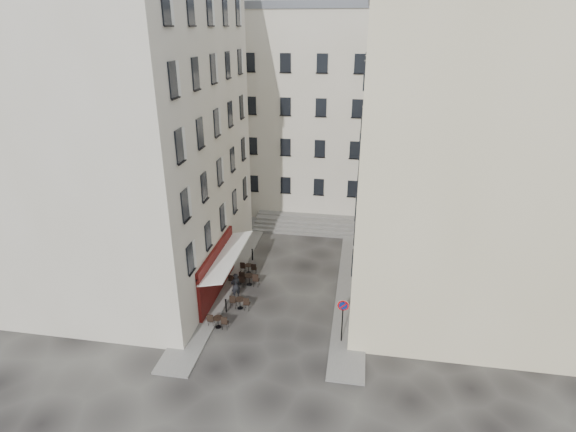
% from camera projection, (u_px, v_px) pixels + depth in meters
% --- Properties ---
extents(ground, '(90.00, 90.00, 0.00)m').
position_uv_depth(ground, '(280.00, 308.00, 28.90)').
color(ground, black).
rests_on(ground, ground).
extents(sidewalk_left, '(2.00, 22.00, 0.12)m').
position_uv_depth(sidewalk_left, '(230.00, 271.00, 33.20)').
color(sidewalk_left, slate).
rests_on(sidewalk_left, ground).
extents(sidewalk_right, '(2.00, 18.00, 0.12)m').
position_uv_depth(sidewalk_right, '(352.00, 289.00, 30.92)').
color(sidewalk_right, slate).
rests_on(sidewalk_right, ground).
extents(building_left, '(12.20, 16.20, 20.60)m').
position_uv_depth(building_left, '(128.00, 133.00, 29.20)').
color(building_left, beige).
rests_on(building_left, ground).
extents(building_right, '(12.20, 14.20, 18.60)m').
position_uv_depth(building_right, '(461.00, 161.00, 26.85)').
color(building_right, beige).
rests_on(building_right, ground).
extents(building_back, '(18.20, 10.20, 18.60)m').
position_uv_depth(building_back, '(305.00, 111.00, 42.67)').
color(building_back, beige).
rests_on(building_back, ground).
extents(cafe_storefront, '(1.74, 7.30, 3.50)m').
position_uv_depth(cafe_storefront, '(218.00, 269.00, 29.74)').
color(cafe_storefront, '#480D0A').
rests_on(cafe_storefront, ground).
extents(stone_steps, '(9.00, 3.15, 0.80)m').
position_uv_depth(stone_steps, '(305.00, 224.00, 40.17)').
color(stone_steps, '#63605E').
rests_on(stone_steps, ground).
extents(bollard_near, '(0.12, 0.12, 0.98)m').
position_uv_depth(bollard_near, '(226.00, 305.00, 28.29)').
color(bollard_near, black).
rests_on(bollard_near, ground).
extents(bollard_mid, '(0.12, 0.12, 0.98)m').
position_uv_depth(bollard_mid, '(240.00, 277.00, 31.46)').
color(bollard_mid, black).
rests_on(bollard_mid, ground).
extents(bollard_far, '(0.12, 0.12, 0.98)m').
position_uv_depth(bollard_far, '(252.00, 254.00, 34.64)').
color(bollard_far, black).
rests_on(bollard_far, ground).
extents(no_parking_sign, '(0.65, 0.10, 2.84)m').
position_uv_depth(no_parking_sign, '(343.00, 313.00, 24.98)').
color(no_parking_sign, black).
rests_on(no_parking_sign, ground).
extents(bistro_table_a, '(1.28, 0.60, 0.90)m').
position_uv_depth(bistro_table_a, '(218.00, 321.00, 26.87)').
color(bistro_table_a, black).
rests_on(bistro_table_a, ground).
extents(bistro_table_b, '(1.31, 0.62, 0.92)m').
position_uv_depth(bistro_table_b, '(240.00, 302.00, 28.67)').
color(bistro_table_b, black).
rests_on(bistro_table_b, ground).
extents(bistro_table_c, '(1.14, 0.53, 0.80)m').
position_uv_depth(bistro_table_c, '(237.00, 280.00, 31.25)').
color(bistro_table_c, black).
rests_on(bistro_table_c, ground).
extents(bistro_table_d, '(1.41, 0.66, 0.99)m').
position_uv_depth(bistro_table_d, '(249.00, 279.00, 31.28)').
color(bistro_table_d, black).
rests_on(bistro_table_d, ground).
extents(bistro_table_e, '(1.21, 0.57, 0.85)m').
position_uv_depth(bistro_table_e, '(249.00, 268.00, 32.83)').
color(bistro_table_e, black).
rests_on(bistro_table_e, ground).
extents(pedestrian, '(0.78, 0.77, 1.82)m').
position_uv_depth(pedestrian, '(236.00, 286.00, 29.70)').
color(pedestrian, black).
rests_on(pedestrian, ground).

